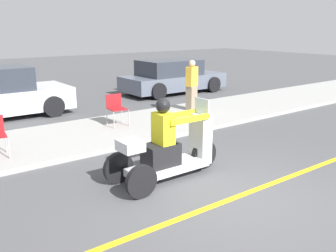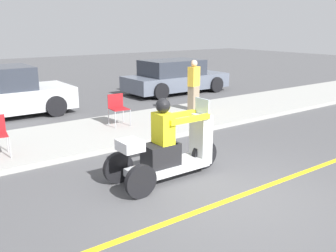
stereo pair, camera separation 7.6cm
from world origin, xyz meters
name	(u,v)px [view 1 (the left image)]	position (x,y,z in m)	size (l,w,h in m)	color
ground_plane	(236,197)	(0.00, 0.00, 0.00)	(60.00, 60.00, 0.00)	#4C4C4F
lane_stripe	(217,204)	(-0.42, 0.00, 0.00)	(24.00, 0.12, 0.01)	gold
sidewalk_strip	(104,132)	(0.00, 4.60, 0.06)	(28.00, 2.80, 0.12)	#9E9E99
motorcycle_trike	(169,151)	(-0.40, 1.29, 0.54)	(2.25, 0.85, 1.51)	black
spectator_near_curb	(192,86)	(3.33, 5.07, 0.88)	(0.42, 0.32, 1.57)	gray
folding_chair_curbside	(116,106)	(0.51, 4.86, 0.62)	(0.49, 0.49, 0.82)	#A5A8AD
parked_car_lot_right	(172,77)	(5.15, 8.46, 0.65)	(4.35, 2.03, 1.37)	slate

